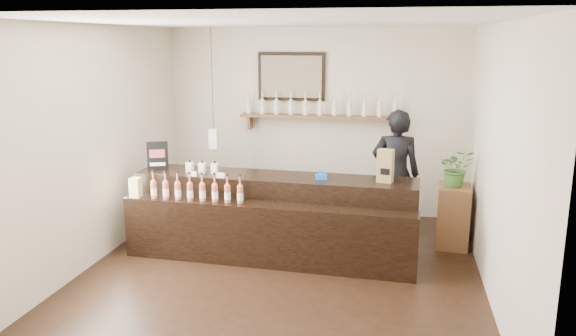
# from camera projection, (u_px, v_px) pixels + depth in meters

# --- Properties ---
(ground) EXTENTS (5.00, 5.00, 0.00)m
(ground) POSITION_uv_depth(u_px,v_px,m) (280.00, 273.00, 6.44)
(ground) COLOR black
(ground) RESTS_ON ground
(room_shell) EXTENTS (5.00, 5.00, 5.00)m
(room_shell) POSITION_uv_depth(u_px,v_px,m) (280.00, 127.00, 6.06)
(room_shell) COLOR beige
(room_shell) RESTS_ON ground
(back_wall_decor) EXTENTS (2.66, 0.96, 1.69)m
(back_wall_decor) POSITION_uv_depth(u_px,v_px,m) (303.00, 99.00, 8.34)
(back_wall_decor) COLOR brown
(back_wall_decor) RESTS_ON ground
(counter) EXTENTS (3.53, 1.07, 1.15)m
(counter) POSITION_uv_depth(u_px,v_px,m) (272.00, 219.00, 6.92)
(counter) COLOR black
(counter) RESTS_ON ground
(promo_sign) EXTENTS (0.26, 0.11, 0.37)m
(promo_sign) POSITION_uv_depth(u_px,v_px,m) (158.00, 156.00, 7.18)
(promo_sign) COLOR black
(promo_sign) RESTS_ON counter
(paper_bag) EXTENTS (0.20, 0.17, 0.39)m
(paper_bag) POSITION_uv_depth(u_px,v_px,m) (385.00, 166.00, 6.57)
(paper_bag) COLOR olive
(paper_bag) RESTS_ON counter
(tape_dispenser) EXTENTS (0.14, 0.07, 0.12)m
(tape_dispenser) POSITION_uv_depth(u_px,v_px,m) (321.00, 176.00, 6.72)
(tape_dispenser) COLOR blue
(tape_dispenser) RESTS_ON counter
(side_cabinet) EXTENTS (0.44, 0.58, 0.80)m
(side_cabinet) POSITION_uv_depth(u_px,v_px,m) (453.00, 216.00, 7.24)
(side_cabinet) COLOR brown
(side_cabinet) RESTS_ON ground
(potted_plant) EXTENTS (0.48, 0.43, 0.48)m
(potted_plant) POSITION_uv_depth(u_px,v_px,m) (456.00, 168.00, 7.10)
(potted_plant) COLOR #3A6D2B
(potted_plant) RESTS_ON side_cabinet
(shopkeeper) EXTENTS (0.72, 0.48, 1.97)m
(shopkeeper) POSITION_uv_depth(u_px,v_px,m) (396.00, 166.00, 7.46)
(shopkeeper) COLOR black
(shopkeeper) RESTS_ON ground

